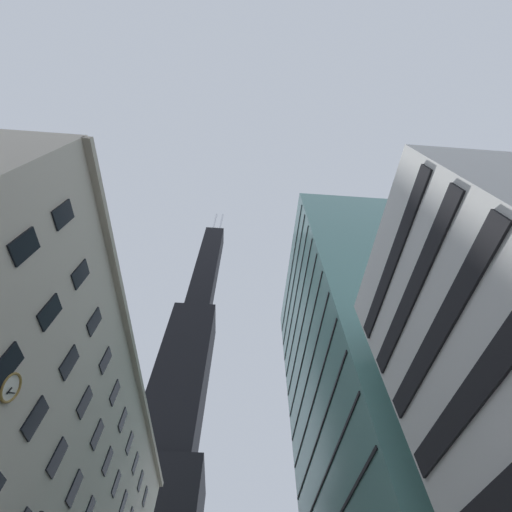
# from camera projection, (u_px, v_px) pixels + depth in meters

# --- Properties ---
(station_building) EXTENTS (14.75, 58.29, 26.51)m
(station_building) POSITION_uv_depth(u_px,v_px,m) (13.00, 500.00, 28.02)
(station_building) COLOR beige
(station_building) RESTS_ON ground
(dark_skyscraper) EXTENTS (23.25, 23.25, 197.59)m
(dark_skyscraper) POSITION_uv_depth(u_px,v_px,m) (175.00, 411.00, 95.45)
(dark_skyscraper) COLOR black
(dark_skyscraper) RESTS_ON ground
(glass_office_midrise) EXTENTS (18.15, 31.86, 56.33)m
(glass_office_midrise) POSITION_uv_depth(u_px,v_px,m) (372.00, 383.00, 42.81)
(glass_office_midrise) COLOR slate
(glass_office_midrise) RESTS_ON ground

